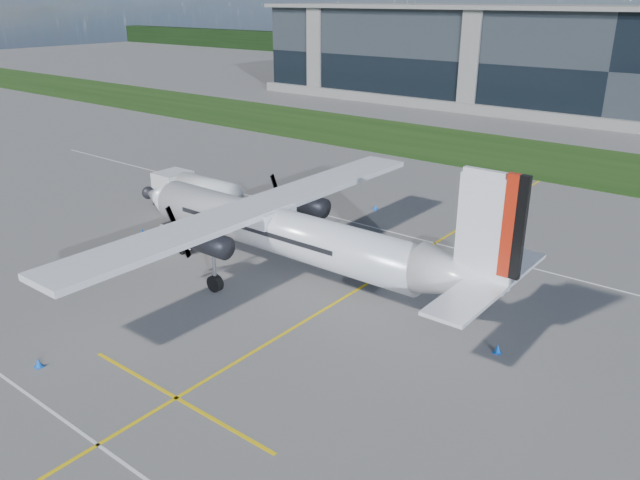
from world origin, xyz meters
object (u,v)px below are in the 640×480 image
safety_cone_portwing (38,363)px  turboprop_aircraft (291,208)px  baggage_tug (182,237)px  ground_crew_person (212,241)px  safety_cone_stbdwing (375,207)px  safety_cone_nose_stbd (176,223)px  fuel_tanker_truck (192,194)px  safety_cone_nose_port (143,232)px  pylon_west (405,3)px  safety_cone_tail (498,349)px

safety_cone_portwing → turboprop_aircraft: bearing=80.3°
baggage_tug → ground_crew_person: size_ratio=1.48×
ground_crew_person → turboprop_aircraft: bearing=-48.9°
turboprop_aircraft → ground_crew_person: size_ratio=15.56×
safety_cone_stbdwing → safety_cone_nose_stbd: bearing=-127.5°
fuel_tanker_truck → baggage_tug: 7.81m
fuel_tanker_truck → safety_cone_nose_stbd: 3.57m
turboprop_aircraft → safety_cone_portwing: turboprop_aircraft is taller
safety_cone_nose_port → safety_cone_stbdwing: size_ratio=1.00×
pylon_west → turboprop_aircraft: pylon_west is taller
ground_crew_person → safety_cone_portwing: bearing=-131.0°
ground_crew_person → safety_cone_nose_stbd: ground_crew_person is taller
fuel_tanker_truck → safety_cone_nose_port: bearing=-81.3°
baggage_tug → safety_cone_nose_stbd: 4.82m
fuel_tanker_truck → safety_cone_stbdwing: bearing=41.5°
baggage_tug → safety_cone_portwing: bearing=-65.7°
pylon_west → ground_crew_person: 161.09m
baggage_tug → safety_cone_tail: size_ratio=5.78×
baggage_tug → safety_cone_portwing: size_ratio=5.78×
pylon_west → safety_cone_nose_port: bearing=-65.8°
turboprop_aircraft → safety_cone_stbdwing: bearing=102.4°
safety_cone_tail → fuel_tanker_truck: bearing=170.0°
safety_cone_nose_stbd → safety_cone_stbdwing: bearing=52.5°
turboprop_aircraft → safety_cone_nose_port: bearing=-174.1°
baggage_tug → ground_crew_person: 2.66m
fuel_tanker_truck → ground_crew_person: size_ratio=4.57×
baggage_tug → pylon_west: bearing=115.7°
safety_cone_portwing → safety_cone_stbdwing: (-0.47, 30.20, 0.00)m
fuel_tanker_truck → safety_cone_portwing: bearing=-59.5°
safety_cone_portwing → safety_cone_nose_stbd: bearing=121.4°
turboprop_aircraft → baggage_tug: 10.01m
ground_crew_person → safety_cone_nose_stbd: 6.94m
fuel_tanker_truck → baggage_tug: fuel_tanker_truck is taller
safety_cone_nose_stbd → safety_cone_portwing: bearing=-58.6°
safety_cone_portwing → safety_cone_tail: bearing=41.5°
safety_cone_stbdwing → pylon_west: bearing=120.4°
turboprop_aircraft → baggage_tug: size_ratio=10.52×
safety_cone_portwing → safety_cone_nose_stbd: (-10.48, 17.15, 0.00)m
fuel_tanker_truck → baggage_tug: (5.33, -5.65, -0.81)m
safety_cone_nose_port → turboprop_aircraft: bearing=5.9°
turboprop_aircraft → safety_cone_portwing: bearing=-99.7°
baggage_tug → safety_cone_portwing: (6.52, -14.47, -0.62)m
pylon_west → fuel_tanker_truck: (63.92, -138.38, -13.32)m
safety_cone_nose_port → safety_cone_tail: size_ratio=1.00×
fuel_tanker_truck → safety_cone_nose_port: size_ratio=17.88×
safety_cone_stbdwing → safety_cone_nose_stbd: 16.45m
turboprop_aircraft → safety_cone_stbdwing: size_ratio=60.85×
safety_cone_nose_stbd → safety_cone_tail: size_ratio=1.00×
baggage_tug → fuel_tanker_truck: bearing=133.3°
pylon_west → baggage_tug: bearing=-64.3°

